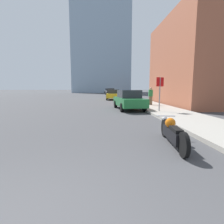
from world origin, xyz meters
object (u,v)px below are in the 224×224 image
Objects in this scene: motorcycle at (172,132)px; stop_sign at (160,88)px; parked_car_green at (129,100)px; parked_car_silver at (109,91)px; parked_car_yellow at (113,94)px; pedestrian at (151,96)px; parked_car_black at (111,92)px; parked_car_white at (108,91)px.

stop_sign is (1.81, 6.65, 1.30)m from motorcycle.
parked_car_green is 2.91m from stop_sign.
parked_car_yellow is at bearing -88.48° from parked_car_silver.
stop_sign is at bearing -84.76° from parked_car_silver.
pedestrian is (2.44, 11.07, 0.60)m from motorcycle.
parked_car_yellow is (-0.37, 21.17, 0.38)m from motorcycle.
parked_car_silver is (-0.18, 33.85, 0.06)m from parked_car_green.
stop_sign is (1.76, -2.14, 0.91)m from parked_car_green.
motorcycle is at bearing -87.67° from parked_car_silver.
parked_car_black reaches higher than parked_car_silver.
parked_car_black is (0.16, 10.69, 0.07)m from parked_car_yellow.
parked_car_black is 1.06× the size of parked_car_silver.
parked_car_yellow is at bearing 97.21° from motorcycle.
stop_sign is 1.37× the size of pedestrian.
parked_car_silver is 36.06m from stop_sign.
parked_car_silver is 31.68m from pedestrian.
parked_car_silver reaches higher than parked_car_yellow.
stop_sign is (2.02, -25.21, 0.85)m from parked_car_black.
parked_car_yellow is 2.08× the size of stop_sign.
parked_car_white is (0.08, 23.05, 0.00)m from parked_car_black.
parked_car_white reaches higher than parked_car_green.
parked_car_yellow is 33.74m from parked_car_white.
parked_car_black is 10.78m from parked_car_silver.
parked_car_green is 0.98× the size of parked_car_yellow.
motorcycle is at bearing -86.75° from parked_car_black.
pedestrian is (2.65, -20.79, 0.15)m from parked_car_black.
stop_sign is at bearing -98.15° from pedestrian.
parked_car_green is at bearing -87.53° from parked_car_silver.
motorcycle is at bearing -84.33° from parked_car_yellow.
pedestrian reaches higher than parked_car_black.
pedestrian is at bearing 81.85° from stop_sign.
motorcycle is at bearing -105.21° from stop_sign.
parked_car_yellow is 2.86× the size of pedestrian.
motorcycle is 0.53× the size of parked_car_white.
parked_car_white is 43.91m from pedestrian.
motorcycle is 7.02m from stop_sign.
parked_car_black is (-0.26, 23.07, 0.05)m from parked_car_green.
motorcycle is 1.10× the size of stop_sign.
parked_car_silver is at bearing 93.07° from stop_sign.
parked_car_yellow reaches higher than motorcycle.
pedestrian is at bearing 83.78° from motorcycle.
pedestrian is at bearing -91.51° from parked_car_white.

